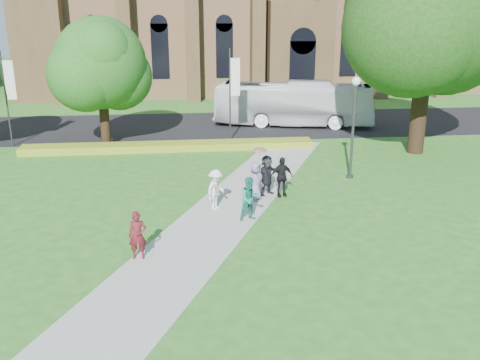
{
  "coord_description": "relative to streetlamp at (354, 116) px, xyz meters",
  "views": [
    {
      "loc": [
        -1.09,
        -19.35,
        8.61
      ],
      "look_at": [
        1.21,
        1.88,
        1.6
      ],
      "focal_mm": 40.0,
      "sensor_mm": 36.0,
      "label": 1
    }
  ],
  "objects": [
    {
      "name": "ground",
      "position": [
        -7.5,
        -6.5,
        -3.3
      ],
      "size": [
        160.0,
        160.0,
        0.0
      ],
      "primitive_type": "plane",
      "color": "#2D661E",
      "rests_on": "ground"
    },
    {
      "name": "road",
      "position": [
        -7.5,
        13.5,
        -3.29
      ],
      "size": [
        160.0,
        10.0,
        0.02
      ],
      "primitive_type": "cube",
      "color": "black",
      "rests_on": "ground"
    },
    {
      "name": "footpath",
      "position": [
        -7.5,
        -5.5,
        -3.28
      ],
      "size": [
        15.58,
        28.54,
        0.04
      ],
      "primitive_type": "cube",
      "rotation": [
        0.0,
        0.0,
        -0.44
      ],
      "color": "#B2B2A8",
      "rests_on": "ground"
    },
    {
      "name": "flower_hedge",
      "position": [
        -9.5,
        6.7,
        -3.07
      ],
      "size": [
        18.0,
        1.4,
        0.45
      ],
      "primitive_type": "cube",
      "color": "gold",
      "rests_on": "ground"
    },
    {
      "name": "streetlamp",
      "position": [
        0.0,
        0.0,
        0.0
      ],
      "size": [
        0.44,
        0.44,
        5.24
      ],
      "color": "#38383D",
      "rests_on": "ground"
    },
    {
      "name": "large_tree",
      "position": [
        5.5,
        4.5,
        5.07
      ],
      "size": [
        9.6,
        9.6,
        13.2
      ],
      "color": "#332114",
      "rests_on": "ground"
    },
    {
      "name": "street_tree_1",
      "position": [
        -13.5,
        8.0,
        1.93
      ],
      "size": [
        5.6,
        5.6,
        8.05
      ],
      "color": "#332114",
      "rests_on": "ground"
    },
    {
      "name": "banner_pole_0",
      "position": [
        -5.39,
        8.7,
        0.09
      ],
      "size": [
        0.7,
        0.1,
        6.0
      ],
      "color": "#38383D",
      "rests_on": "ground"
    },
    {
      "name": "banner_pole_1",
      "position": [
        -19.39,
        8.7,
        0.09
      ],
      "size": [
        0.7,
        0.1,
        6.0
      ],
      "color": "#38383D",
      "rests_on": "ground"
    },
    {
      "name": "tour_coach",
      "position": [
        -0.41,
        12.91,
        -1.64
      ],
      "size": [
        12.04,
        5.29,
        3.27
      ],
      "primitive_type": "imported",
      "rotation": [
        0.0,
        0.0,
        1.35
      ],
      "color": "silver",
      "rests_on": "road"
    },
    {
      "name": "pedestrian_0",
      "position": [
        -10.32,
        -8.35,
        -2.39
      ],
      "size": [
        0.65,
        0.44,
        1.74
      ],
      "primitive_type": "imported",
      "rotation": [
        0.0,
        0.0,
        0.03
      ],
      "color": "#5A141D",
      "rests_on": "footpath"
    },
    {
      "name": "pedestrian_1",
      "position": [
        -5.94,
        -5.25,
        -2.33
      ],
      "size": [
        1.06,
        0.93,
        1.86
      ],
      "primitive_type": "imported",
      "rotation": [
        0.0,
        0.0,
        0.28
      ],
      "color": "#197D69",
      "rests_on": "footpath"
    },
    {
      "name": "pedestrian_2",
      "position": [
        -7.27,
        -3.84,
        -2.35
      ],
      "size": [
        1.23,
        1.34,
        1.8
      ],
      "primitive_type": "imported",
      "rotation": [
        0.0,
        0.0,
        0.94
      ],
      "color": "white",
      "rests_on": "footpath"
    },
    {
      "name": "pedestrian_3",
      "position": [
        -4.11,
        -2.46,
        -2.31
      ],
      "size": [
        1.16,
        0.63,
        1.88
      ],
      "primitive_type": "imported",
      "rotation": [
        0.0,
        0.0,
        0.16
      ],
      "color": "black",
      "rests_on": "footpath"
    },
    {
      "name": "pedestrian_4",
      "position": [
        -5.38,
        -2.87,
        -2.36
      ],
      "size": [
        1.02,
        1.02,
        1.79
      ],
      "primitive_type": "imported",
      "rotation": [
        0.0,
        0.0,
        0.77
      ],
      "color": "slate",
      "rests_on": "footpath"
    },
    {
      "name": "pedestrian_5",
      "position": [
        -4.75,
        -2.18,
        -2.3
      ],
      "size": [
        1.8,
        1.44,
        1.91
      ],
      "primitive_type": "imported",
      "rotation": [
        0.0,
        0.0,
        0.58
      ],
      "color": "#232229",
      "rests_on": "footpath"
    },
    {
      "name": "parasol",
      "position": [
        -5.2,
        -2.77,
        -1.17
      ],
      "size": [
        0.89,
        0.89,
        0.6
      ],
      "primitive_type": "imported",
      "rotation": [
        0.0,
        0.0,
        -0.4
      ],
      "color": "#D093A2",
      "rests_on": "pedestrian_4"
    }
  ]
}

